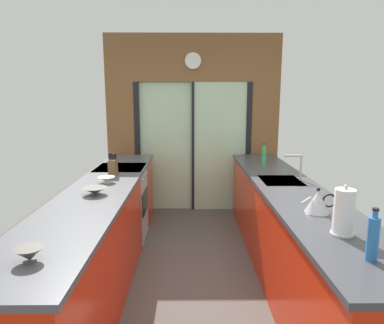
% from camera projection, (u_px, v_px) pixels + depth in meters
% --- Properties ---
extents(ground_plane, '(5.04, 7.60, 0.02)m').
position_uv_depth(ground_plane, '(195.00, 262.00, 3.74)').
color(ground_plane, '#4C4742').
extents(back_wall_unit, '(2.64, 0.12, 2.70)m').
position_uv_depth(back_wall_unit, '(193.00, 114.00, 5.22)').
color(back_wall_unit, brown).
rests_on(back_wall_unit, ground_plane).
extents(left_counter_run, '(0.62, 3.80, 0.92)m').
position_uv_depth(left_counter_run, '(99.00, 239.00, 3.18)').
color(left_counter_run, red).
rests_on(left_counter_run, ground_plane).
extents(right_counter_run, '(0.62, 3.80, 0.92)m').
position_uv_depth(right_counter_run, '(287.00, 231.00, 3.36)').
color(right_counter_run, red).
rests_on(right_counter_run, ground_plane).
extents(sink_faucet, '(0.19, 0.02, 0.27)m').
position_uv_depth(sink_faucet, '(298.00, 163.00, 3.49)').
color(sink_faucet, '#B7BABC').
rests_on(sink_faucet, right_counter_run).
extents(oven_range, '(0.60, 0.60, 0.92)m').
position_uv_depth(oven_range, '(122.00, 203.00, 4.28)').
color(oven_range, '#B7BABC').
rests_on(oven_range, ground_plane).
extents(mixing_bowl_near, '(0.15, 0.15, 0.08)m').
position_uv_depth(mixing_bowl_near, '(29.00, 254.00, 1.76)').
color(mixing_bowl_near, '#514C47').
rests_on(mixing_bowl_near, left_counter_run).
extents(mixing_bowl_mid, '(0.21, 0.21, 0.07)m').
position_uv_depth(mixing_bowl_mid, '(95.00, 191.00, 2.99)').
color(mixing_bowl_mid, '#514C47').
rests_on(mixing_bowl_mid, left_counter_run).
extents(mixing_bowl_far, '(0.17, 0.17, 0.06)m').
position_uv_depth(mixing_bowl_far, '(107.00, 180.00, 3.41)').
color(mixing_bowl_far, silver).
rests_on(mixing_bowl_far, left_counter_run).
extents(knife_block, '(0.09, 0.14, 0.26)m').
position_uv_depth(knife_block, '(113.00, 167.00, 3.70)').
color(knife_block, brown).
rests_on(knife_block, left_counter_run).
extents(kettle, '(0.26, 0.18, 0.19)m').
position_uv_depth(kettle, '(318.00, 202.00, 2.52)').
color(kettle, '#B7BABC').
rests_on(kettle, right_counter_run).
extents(soap_bottle_near, '(0.06, 0.06, 0.28)m').
position_uv_depth(soap_bottle_near, '(373.00, 238.00, 1.76)').
color(soap_bottle_near, '#286BB7').
rests_on(soap_bottle_near, right_counter_run).
extents(soap_bottle_far, '(0.06, 0.06, 0.28)m').
position_uv_depth(soap_bottle_far, '(264.00, 156.00, 4.32)').
color(soap_bottle_far, '#339E56').
rests_on(soap_bottle_far, right_counter_run).
extents(paper_towel_roll, '(0.14, 0.14, 0.32)m').
position_uv_depth(paper_towel_roll, '(344.00, 212.00, 2.09)').
color(paper_towel_roll, '#B7BABC').
rests_on(paper_towel_roll, right_counter_run).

